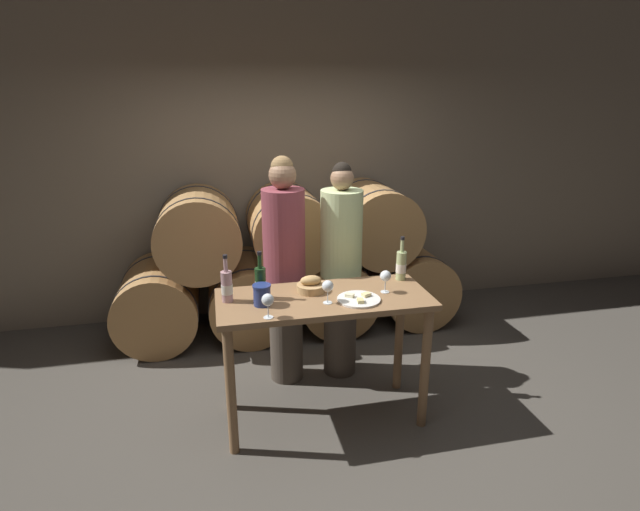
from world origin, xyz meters
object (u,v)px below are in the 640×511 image
Objects in this scene: tasting_table at (324,318)px; blue_crock at (262,294)px; wine_bottle_red at (261,283)px; wine_bottle_white at (401,265)px; wine_bottle_rose at (227,286)px; bread_basket at (311,286)px; person_left at (285,270)px; wine_glass_left at (327,287)px; wine_glass_far_left at (268,300)px; person_right at (341,271)px; cheese_plate at (359,299)px; wine_glass_center at (386,277)px.

blue_crock is (-0.42, -0.05, 0.23)m from tasting_table.
wine_bottle_white is at bearing 7.54° from wine_bottle_red.
wine_bottle_rose is 1.63× the size of bread_basket.
person_left is 0.72m from wine_glass_left.
bread_basket is 1.26× the size of wine_glass_far_left.
person_right is at bearing 30.13° from wine_bottle_rose.
bread_basket is (0.35, 0.05, -0.07)m from wine_bottle_red.
cheese_plate is (0.62, -0.17, -0.10)m from wine_bottle_red.
blue_crock is (-0.69, -0.63, 0.12)m from person_right.
cheese_plate is at bearing -11.43° from wine_bottle_rose.
wine_glass_center is (1.05, -0.07, 0.01)m from wine_bottle_rose.
wine_bottle_red is 2.36× the size of blue_crock.
blue_crock is at bearing -91.85° from wine_bottle_red.
person_right reaches higher than tasting_table.
tasting_table is 0.70m from wine_bottle_white.
wine_bottle_red is at bearing -142.55° from person_right.
cheese_plate is (0.28, -0.22, -0.03)m from bread_basket.
wine_glass_center is (0.84, 0.03, 0.04)m from blue_crock.
person_left is 0.49m from bread_basket.
wine_bottle_white is 2.34× the size of blue_crock.
blue_crock is (0.21, -0.11, -0.03)m from wine_bottle_rose.
person_right is (0.27, 0.58, 0.11)m from tasting_table.
person_right is at bearing 54.61° from bread_basket.
wine_glass_left is 1.00× the size of wine_glass_center.
blue_crock reaches higher than bread_basket.
wine_bottle_rose is at bearing 126.90° from wine_glass_far_left.
person_right is 11.22× the size of wine_glass_left.
blue_crock reaches higher than cheese_plate.
wine_glass_far_left is (-0.67, -0.83, 0.16)m from person_right.
wine_bottle_rose reaches higher than wine_glass_center.
blue_crock reaches higher than tasting_table.
tasting_table is 0.79× the size of person_left.
wine_bottle_red reaches higher than cheese_plate.
bread_basket reaches higher than cheese_plate.
wine_bottle_red is at bearing -0.10° from wine_bottle_rose.
person_left is 5.60× the size of wine_bottle_white.
wine_glass_center is at bearing 15.74° from wine_glass_far_left.
person_left is at bearing 179.98° from person_right.
wine_bottle_red is 0.44m from wine_glass_left.
bread_basket is at bearing 24.07° from blue_crock.
tasting_table is at bearing -162.46° from wine_bottle_white.
person_left is 0.89m from wine_bottle_white.
wine_glass_center is at bearing -4.95° from wine_bottle_red.
person_right is 6.12× the size of cheese_plate.
person_right is 0.94m from blue_crock.
wine_glass_center is at bearing -132.76° from wine_bottle_white.
person_left is 11.59× the size of wine_glass_left.
person_left is at bearing 65.78° from wine_bottle_red.
bread_basket is at bearing 141.51° from cheese_plate.
wine_glass_far_left is at bearing -53.10° from wine_bottle_rose.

